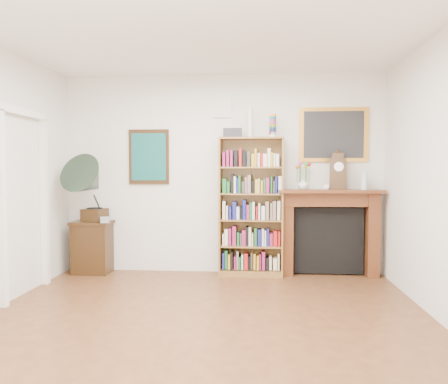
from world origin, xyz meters
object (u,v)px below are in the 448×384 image
object	(u,v)px
teacup	(326,187)
bottle_left	(365,181)
bookshelf	(251,199)
flower_vase	(303,184)
side_cabinet	(92,247)
mantel_clock	(338,172)
cd_stack	(105,220)
fireplace	(329,225)
gramophone	(90,184)
bottle_right	(363,182)

from	to	relation	value
teacup	bottle_left	bearing A→B (deg)	7.27
bookshelf	flower_vase	distance (m)	0.74
side_cabinet	mantel_clock	world-z (taller)	mantel_clock
side_cabinet	cd_stack	size ratio (longest dim) A/B	6.15
fireplace	bookshelf	bearing A→B (deg)	-178.19
fireplace	cd_stack	bearing A→B (deg)	-177.36
bottle_left	teacup	bearing A→B (deg)	-172.73
cd_stack	mantel_clock	size ratio (longest dim) A/B	0.24
fireplace	teacup	xyz separation A→B (m)	(-0.06, -0.12, 0.52)
side_cabinet	bottle_left	xyz separation A→B (m)	(3.77, 0.05, 0.95)
bookshelf	gramophone	bearing A→B (deg)	-173.78
mantel_clock	cd_stack	bearing A→B (deg)	-162.68
bottle_left	mantel_clock	bearing A→B (deg)	-179.50
bottle_right	mantel_clock	bearing A→B (deg)	-178.00
gramophone	cd_stack	distance (m)	0.54
cd_stack	gramophone	bearing A→B (deg)	176.43
fireplace	mantel_clock	xyz separation A→B (m)	(0.10, -0.06, 0.73)
bookshelf	gramophone	world-z (taller)	bookshelf
mantel_clock	flower_vase	xyz separation A→B (m)	(-0.47, 0.01, -0.16)
side_cabinet	bottle_left	bearing A→B (deg)	1.03
flower_vase	bottle_left	size ratio (longest dim) A/B	0.63
bottle_left	bottle_right	world-z (taller)	bottle_left
gramophone	bottle_left	xyz separation A→B (m)	(3.74, 0.18, 0.05)
side_cabinet	flower_vase	xyz separation A→B (m)	(2.95, 0.06, 0.90)
fireplace	flower_vase	bearing A→B (deg)	-174.54
cd_stack	bottle_right	xyz separation A→B (m)	(3.52, 0.20, 0.52)
gramophone	teacup	bearing A→B (deg)	14.73
fireplace	mantel_clock	world-z (taller)	mantel_clock
side_cabinet	gramophone	distance (m)	0.91
fireplace	gramophone	world-z (taller)	gramophone
side_cabinet	teacup	size ratio (longest dim) A/B	8.77
bottle_right	teacup	bearing A→B (deg)	-171.55
bookshelf	bottle_right	xyz separation A→B (m)	(1.52, 0.02, 0.23)
side_cabinet	gramophone	size ratio (longest dim) A/B	0.78
cd_stack	bottle_left	xyz separation A→B (m)	(3.53, 0.20, 0.54)
fireplace	bottle_left	distance (m)	0.76
cd_stack	flower_vase	bearing A→B (deg)	4.35
side_cabinet	bottle_left	world-z (taller)	bottle_left
teacup	bottle_right	bearing A→B (deg)	8.45
mantel_clock	bottle_left	bearing A→B (deg)	14.35
side_cabinet	bottle_right	size ratio (longest dim) A/B	3.69
side_cabinet	cd_stack	xyz separation A→B (m)	(0.24, -0.14, 0.41)
side_cabinet	mantel_clock	distance (m)	3.58
mantel_clock	side_cabinet	bearing A→B (deg)	-165.30
bottle_right	bookshelf	bearing A→B (deg)	-179.12
bookshelf	flower_vase	bearing A→B (deg)	3.87
mantel_clock	flower_vase	bearing A→B (deg)	-167.79
mantel_clock	gramophone	bearing A→B (deg)	-163.11
gramophone	bottle_right	size ratio (longest dim) A/B	4.72
side_cabinet	cd_stack	bearing A→B (deg)	-30.51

